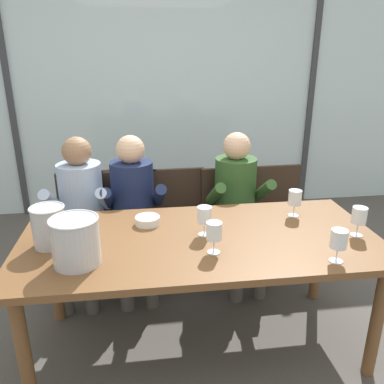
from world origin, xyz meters
name	(u,v)px	position (x,y,z in m)	size (l,w,h in m)	color
ground	(182,263)	(0.00, 1.00, 0.00)	(14.00, 14.00, 0.00)	#4C4742
window_glass_panel	(168,95)	(0.00, 2.37, 1.30)	(7.25, 0.03, 2.60)	silver
window_mullion_left	(10,97)	(-1.63, 2.35, 1.30)	(0.06, 0.06, 2.60)	#38383D
window_mullion_right	(311,93)	(1.63, 2.35, 1.30)	(0.06, 0.06, 2.60)	#38383D
hillside_vineyard	(154,96)	(0.00, 6.11, 0.89)	(13.25, 2.40, 1.78)	#386633
dining_table	(200,249)	(0.00, 0.00, 0.67)	(2.05, 0.95, 0.75)	brown
chair_near_curtain	(87,220)	(-0.76, 0.91, 0.50)	(0.49, 0.49, 0.86)	#332319
chair_left_of_center	(133,218)	(-0.40, 0.89, 0.50)	(0.45, 0.45, 0.86)	#332319
chair_center	(180,215)	(-0.02, 0.90, 0.50)	(0.45, 0.45, 0.86)	#332319
chair_right_of_center	(229,214)	(0.37, 0.88, 0.50)	(0.47, 0.47, 0.86)	#332319
chair_near_window_right	(278,211)	(0.79, 0.88, 0.50)	(0.45, 0.45, 0.86)	#332319
person_pale_blue_shirt	(80,208)	(-0.78, 0.75, 0.67)	(0.48, 0.62, 1.18)	#9EB2D1
person_navy_polo	(134,205)	(-0.39, 0.75, 0.67)	(0.48, 0.62, 1.18)	#192347
person_olive_shirt	(238,200)	(0.41, 0.75, 0.67)	(0.48, 0.63, 1.18)	#2D5123
ice_bucket_primary	(49,226)	(-0.83, 0.01, 0.86)	(0.19, 0.19, 0.23)	#B7B7BC
ice_bucket_secondary	(76,241)	(-0.65, -0.20, 0.87)	(0.24, 0.24, 0.25)	#B7B7BC
tasting_bowl	(147,220)	(-0.29, 0.22, 0.77)	(0.15, 0.15, 0.05)	silver
wine_glass_by_left_taster	(339,240)	(0.64, -0.36, 0.87)	(0.08, 0.08, 0.17)	silver
wine_glass_near_bucket	(204,216)	(0.03, 0.03, 0.87)	(0.08, 0.08, 0.17)	silver
wine_glass_center_pour	(214,232)	(0.04, -0.19, 0.87)	(0.08, 0.08, 0.17)	silver
wine_glass_by_right_taster	(295,199)	(0.65, 0.23, 0.87)	(0.08, 0.08, 0.17)	silver
wine_glass_spare_empty	(359,217)	(0.90, -0.10, 0.87)	(0.08, 0.08, 0.17)	silver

